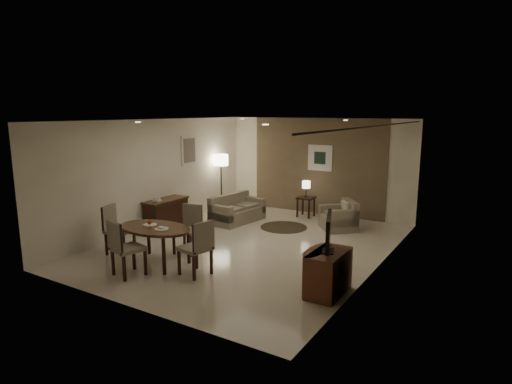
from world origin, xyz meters
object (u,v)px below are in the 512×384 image
Objects in this scene: tv_cabinet at (328,273)px; side_table at (306,207)px; armchair at (338,215)px; chair_right at (195,247)px; floor_lamp at (221,183)px; chair_far at (187,230)px; chair_left at (120,230)px; chair_near at (128,248)px; dining_table at (156,245)px; console_desk at (166,214)px; sofa at (237,209)px.

side_table is (-2.47, 4.45, -0.07)m from tv_cabinet.
chair_right is at bearing -55.86° from armchair.
side_table is 0.33× the size of floor_lamp.
floor_lamp is (-1.64, 3.45, 0.34)m from chair_far.
armchair is 0.49× the size of floor_lamp.
chair_left is at bearing -112.03° from side_table.
tv_cabinet is 0.91× the size of chair_far.
chair_near is 1.85× the size of side_table.
armchair is (2.09, 4.80, -0.15)m from chair_near.
chair_left is at bearing -21.09° from chair_near.
tv_cabinet is 1.11× the size of armchair.
chair_right reaches higher than side_table.
chair_right reaches higher than dining_table.
armchair is at bearing -99.82° from chair_near.
chair_right reaches higher than armchair.
console_desk is 2.16× the size of side_table.
tv_cabinet is 0.90× the size of chair_left.
dining_table and armchair have the same top height.
chair_near is (-3.32, -1.12, 0.16)m from tv_cabinet.
chair_right is at bearing -109.88° from chair_left.
armchair is (2.12, 4.12, 0.00)m from dining_table.
chair_right is 0.68× the size of sofa.
sofa is 1.46m from floor_lamp.
chair_right reaches higher than console_desk.
chair_left reaches higher than dining_table.
tv_cabinet is 1.62× the size of side_table.
dining_table is 0.71m from chair_near.
armchair is at bearing -68.68° from sofa.
dining_table is at bearing -166.34° from sofa.
tv_cabinet is 0.60× the size of sofa.
chair_near reaches higher than sofa.
floor_lamp is (-2.55, 4.30, 0.32)m from chair_right.
floor_lamp reaches higher than side_table.
chair_far is at bearing -34.54° from console_desk.
chair_far is 2.69m from sofa.
sofa is 1.84× the size of armchair.
sofa is 1.95m from side_table.
armchair is (-1.23, 3.68, 0.01)m from tv_cabinet.
floor_lamp is at bearing -139.22° from chair_right.
chair_near is 1.03× the size of chair_left.
dining_table is 1.54× the size of chair_left.
dining_table is at bearing -100.22° from side_table.
chair_far is 0.59× the size of floor_lamp.
floor_lamp reaches higher than dining_table.
armchair reaches higher than tv_cabinet.
chair_near reaches higher than chair_far.
armchair is (1.11, 4.16, -0.15)m from chair_right.
dining_table is 4.96m from side_table.
console_desk is at bearing -129.44° from side_table.
side_table is (2.42, 2.95, -0.10)m from console_desk.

